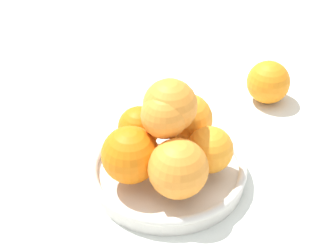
{
  "coord_description": "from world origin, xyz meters",
  "views": [
    {
      "loc": [
        -0.56,
        -0.28,
        0.58
      ],
      "look_at": [
        0.0,
        0.0,
        0.1
      ],
      "focal_mm": 60.0,
      "sensor_mm": 36.0,
      "label": 1
    }
  ],
  "objects": [
    {
      "name": "fruit_bowl",
      "position": [
        0.0,
        0.0,
        0.02
      ],
      "size": [
        0.24,
        0.24,
        0.03
      ],
      "color": "silver",
      "rests_on": "ground_plane"
    },
    {
      "name": "stray_orange",
      "position": [
        0.27,
        -0.06,
        0.04
      ],
      "size": [
        0.08,
        0.08,
        0.08
      ],
      "primitive_type": "sphere",
      "color": "orange",
      "rests_on": "ground_plane"
    },
    {
      "name": "orange_pile",
      "position": [
        -0.0,
        -0.0,
        0.09
      ],
      "size": [
        0.19,
        0.18,
        0.14
      ],
      "color": "orange",
      "rests_on": "fruit_bowl"
    },
    {
      "name": "ground_plane",
      "position": [
        0.0,
        0.0,
        0.0
      ],
      "size": [
        4.0,
        4.0,
        0.0
      ],
      "primitive_type": "plane",
      "color": "silver"
    }
  ]
}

